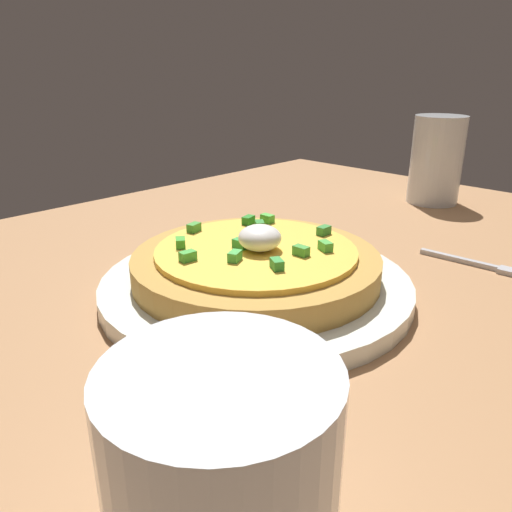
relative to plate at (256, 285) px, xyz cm
name	(u,v)px	position (x,y,z in cm)	size (l,w,h in cm)	color
dining_table	(317,299)	(-5.10, 2.92, -2.09)	(98.47, 85.05, 2.63)	#A4744B
plate	(256,285)	(0.00, 0.00, 0.00)	(27.01, 27.01, 1.56)	white
pizza	(256,263)	(0.00, 0.00, 2.15)	(21.38, 21.38, 4.91)	#BB8E42
cup_near	(436,165)	(-40.36, -3.29, 4.64)	(7.19, 7.19, 12.32)	silver
cup_far	(223,503)	(19.97, 17.76, 3.62)	(8.21, 8.21, 9.97)	silver
fork	(482,265)	(-20.07, 12.05, -0.53)	(1.70, 10.74, 0.50)	#B7B7BC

